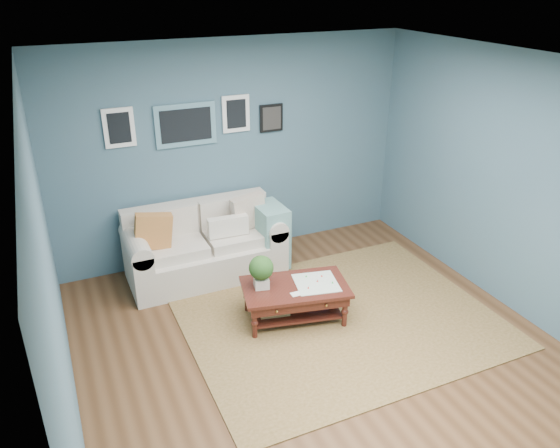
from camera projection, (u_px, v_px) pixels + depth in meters
room_shell at (329, 229)px, 4.69m from camera, size 5.00×5.02×2.70m
area_rug at (339, 319)px, 5.81m from camera, size 3.18×2.55×0.01m
loveseat at (211, 244)px, 6.55m from camera, size 1.87×0.85×0.96m
coffee_table at (289, 292)px, 5.68m from camera, size 1.20×0.85×0.76m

